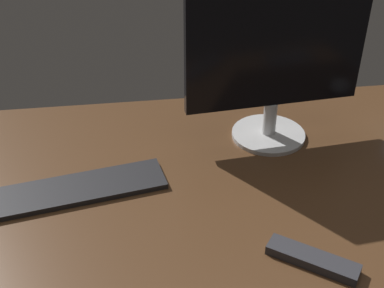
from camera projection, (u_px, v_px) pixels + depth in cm
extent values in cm
cube|color=#4C301C|center=(210.00, 178.00, 134.95)|extent=(140.00, 84.00, 2.00)
cylinder|color=#BEBEBE|center=(268.00, 134.00, 149.49)|extent=(21.16, 21.16, 1.17)
cylinder|color=#BEBEBE|center=(270.00, 118.00, 146.44)|extent=(3.80, 3.80, 9.77)
cube|color=black|center=(278.00, 38.00, 132.96)|extent=(49.19, 6.88, 38.72)
cube|color=black|center=(79.00, 189.00, 128.27)|extent=(44.50, 19.21, 1.44)
cube|color=#2D2D33|center=(313.00, 259.00, 108.13)|extent=(18.51, 15.51, 2.20)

